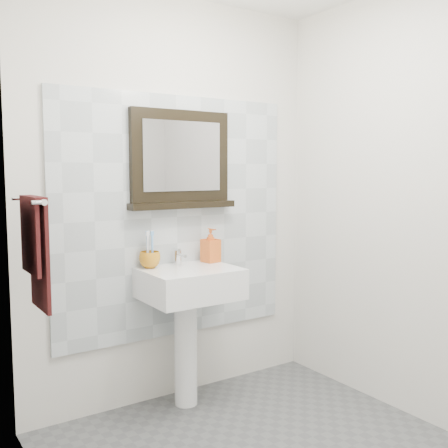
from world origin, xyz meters
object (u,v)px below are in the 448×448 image
at_px(toothbrush_cup, 150,260).
at_px(hand_towel, 36,244).
at_px(framed_mirror, 181,162).
at_px(soap_dispenser, 211,245).
at_px(pedestal_sink, 189,298).

relative_size(toothbrush_cup, hand_towel, 0.23).
bearing_deg(framed_mirror, hand_towel, -162.95).
xyz_separation_m(toothbrush_cup, soap_dispenser, (0.41, -0.03, 0.06)).
bearing_deg(soap_dispenser, hand_towel, -176.94).
height_order(framed_mirror, hand_towel, framed_mirror).
xyz_separation_m(pedestal_sink, soap_dispenser, (0.22, 0.10, 0.29)).
distance_m(pedestal_sink, soap_dispenser, 0.38).
distance_m(pedestal_sink, hand_towel, 1.00).
distance_m(framed_mirror, hand_towel, 1.08).
height_order(toothbrush_cup, soap_dispenser, soap_dispenser).
bearing_deg(toothbrush_cup, pedestal_sink, -35.23).
relative_size(pedestal_sink, hand_towel, 1.75).
bearing_deg(toothbrush_cup, hand_towel, -161.30).
bearing_deg(hand_towel, toothbrush_cup, 18.70).
xyz_separation_m(toothbrush_cup, hand_towel, (-0.72, -0.24, 0.18)).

